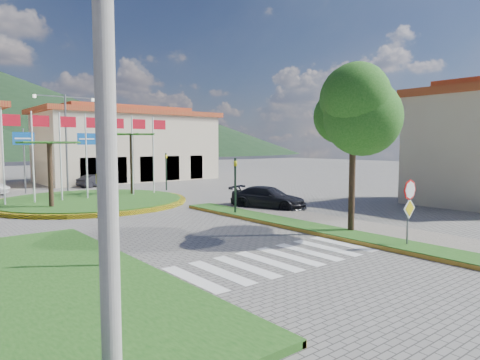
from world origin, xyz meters
TOP-DOWN VIEW (x-y plane):
  - ground at (0.00, 0.00)m, footprint 160.00×160.00m
  - sidewalk_right at (6.00, 2.00)m, footprint 4.00×28.00m
  - verge_right at (4.80, 2.00)m, footprint 1.60×28.00m
  - median_left at (-6.50, 6.00)m, footprint 5.00×14.00m
  - crosswalk at (0.00, 4.00)m, footprint 8.00×3.00m
  - roundabout_island at (0.00, 22.00)m, footprint 12.70×12.70m
  - stop_sign at (4.90, 1.96)m, footprint 0.80×0.11m
  - deciduous_tree at (5.50, 5.00)m, footprint 3.60×3.60m
  - utility_pole at (-7.50, 0.00)m, footprint 0.32×0.32m
  - traffic_light_left at (-5.20, 6.50)m, footprint 0.15×0.18m
  - traffic_light_right at (4.50, 12.00)m, footprint 0.15×0.18m
  - traffic_light_far at (8.00, 26.00)m, footprint 0.18×0.15m
  - direction_sign_west at (-2.00, 30.97)m, footprint 1.60×0.14m
  - direction_sign_east at (3.00, 30.97)m, footprint 1.60×0.14m
  - street_lamp_centre at (1.00, 30.00)m, footprint 4.80×0.16m
  - building_right at (10.00, 38.00)m, footprint 19.08×9.54m
  - hill_far_east at (70.00, 135.00)m, footprint 120.00×120.00m
  - car_dark_b at (4.35, 32.77)m, footprint 3.69×2.41m
  - car_side_right at (7.50, 12.55)m, footprint 3.52×5.11m

SIDE VIEW (x-z plane):
  - ground at x=0.00m, z-range 0.00..0.00m
  - crosswalk at x=0.00m, z-range 0.00..0.01m
  - sidewalk_right at x=6.00m, z-range 0.00..0.15m
  - verge_right at x=4.80m, z-range 0.00..0.18m
  - median_left at x=-6.50m, z-range 0.00..0.18m
  - roundabout_island at x=0.00m, z-range -2.82..3.18m
  - car_dark_b at x=4.35m, z-range 0.00..1.15m
  - car_side_right at x=7.50m, z-range 0.00..1.37m
  - stop_sign at x=4.90m, z-range 0.47..3.12m
  - traffic_light_left at x=-5.20m, z-range 0.34..3.54m
  - traffic_light_right at x=4.50m, z-range 0.34..3.54m
  - traffic_light_far at x=8.00m, z-range 0.34..3.54m
  - direction_sign_west at x=-2.00m, z-range 0.93..6.13m
  - direction_sign_east at x=3.00m, z-range 0.93..6.13m
  - building_right at x=10.00m, z-range -0.12..7.93m
  - street_lamp_centre at x=1.00m, z-range 0.50..8.50m
  - utility_pole at x=-7.50m, z-range 0.00..9.00m
  - deciduous_tree at x=5.50m, z-range 1.78..8.58m
  - hill_far_east at x=70.00m, z-range 0.00..18.00m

